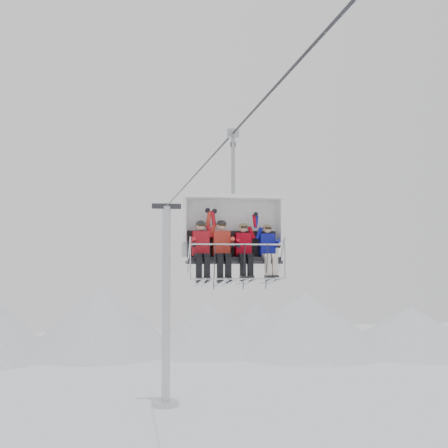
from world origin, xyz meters
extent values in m
cone|color=silver|center=(-5.00, 44.00, 3.50)|extent=(16.00, 16.00, 7.00)
cone|color=silver|center=(6.00, 43.00, 2.50)|extent=(14.00, 14.00, 5.00)
cone|color=silver|center=(16.00, 41.00, 3.00)|extent=(18.00, 18.00, 6.00)
cone|color=silver|center=(27.00, 39.00, 2.25)|extent=(16.00, 16.00, 4.50)
cone|color=silver|center=(12.00, 46.00, 2.25)|extent=(12.00, 12.00, 4.50)
cylinder|color=#B6B9BE|center=(0.00, 22.00, 6.65)|extent=(0.56, 0.56, 13.30)
cylinder|color=#B6B9BE|center=(0.00, 22.00, 0.15)|extent=(1.80, 1.80, 0.30)
cube|color=#2B2B30|center=(0.00, 22.00, 13.30)|extent=(2.00, 0.35, 0.35)
cylinder|color=#2B2B30|center=(0.00, 0.00, 13.30)|extent=(0.06, 50.00, 0.06)
cube|color=black|center=(0.00, -1.46, 9.95)|extent=(2.39, 0.55, 0.10)
cube|color=black|center=(0.00, -1.20, 10.35)|extent=(2.39, 0.10, 0.70)
cube|color=#2B2B30|center=(0.00, -1.46, 9.86)|extent=(2.50, 0.60, 0.08)
cube|color=white|center=(0.00, -0.98, 10.78)|extent=(2.66, 0.10, 1.59)
cube|color=white|center=(0.00, -1.38, 11.57)|extent=(2.66, 0.90, 0.10)
cylinder|color=#BCBCC1|center=(0.00, -2.01, 10.32)|extent=(2.43, 0.04, 0.04)
cylinder|color=#BCBCC1|center=(0.00, -2.08, 9.45)|extent=(2.43, 0.04, 0.04)
cylinder|color=#989BA1|center=(0.00, -1.36, 12.44)|extent=(0.10, 0.10, 1.73)
cube|color=#989BA1|center=(0.00, -1.36, 13.30)|extent=(0.30, 0.18, 0.22)
cube|color=red|center=(-0.87, -1.42, 10.35)|extent=(0.43, 0.29, 0.64)
sphere|color=tan|center=(-0.87, -1.46, 10.80)|extent=(0.24, 0.24, 0.24)
cube|color=black|center=(-0.98, -1.86, 9.74)|extent=(0.14, 0.15, 0.52)
cube|color=black|center=(-0.77, -1.86, 9.74)|extent=(0.14, 0.15, 0.52)
cube|color=silver|center=(-0.98, -1.96, 9.34)|extent=(0.10, 1.69, 0.26)
cube|color=silver|center=(-0.77, -1.96, 9.34)|extent=(0.10, 1.69, 0.26)
cube|color=red|center=(-0.33, -1.42, 10.36)|extent=(0.44, 0.29, 0.65)
sphere|color=tan|center=(-0.33, -1.46, 10.82)|extent=(0.24, 0.24, 0.24)
cube|color=black|center=(-0.44, -1.86, 9.74)|extent=(0.15, 0.15, 0.52)
cube|color=black|center=(-0.23, -1.86, 9.74)|extent=(0.15, 0.15, 0.52)
cube|color=silver|center=(-0.44, -1.96, 9.34)|extent=(0.10, 1.69, 0.26)
cube|color=silver|center=(-0.23, -1.96, 9.34)|extent=(0.10, 1.69, 0.26)
cube|color=#AE0415|center=(0.25, -1.42, 10.33)|extent=(0.41, 0.27, 0.60)
sphere|color=tan|center=(0.25, -1.46, 10.76)|extent=(0.22, 0.22, 0.22)
cube|color=black|center=(0.16, -1.86, 9.76)|extent=(0.14, 0.15, 0.49)
cube|color=black|center=(0.35, -1.86, 9.76)|extent=(0.14, 0.15, 0.49)
cube|color=silver|center=(0.16, -1.96, 9.37)|extent=(0.09, 1.69, 0.26)
cube|color=silver|center=(0.35, -1.96, 9.37)|extent=(0.09, 1.69, 0.26)
cube|color=#101493|center=(0.91, -1.42, 10.32)|extent=(0.40, 0.26, 0.59)
sphere|color=tan|center=(0.91, -1.46, 10.74)|extent=(0.22, 0.22, 0.22)
cube|color=beige|center=(0.81, -1.86, 9.76)|extent=(0.13, 0.15, 0.47)
cube|color=beige|center=(1.00, -1.86, 9.76)|extent=(0.13, 0.15, 0.47)
cube|color=silver|center=(0.81, -1.96, 9.39)|extent=(0.09, 1.69, 0.26)
cube|color=silver|center=(1.00, -1.96, 9.39)|extent=(0.09, 1.69, 0.26)
camera|label=1|loc=(-2.85, -15.91, 10.08)|focal=45.00mm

